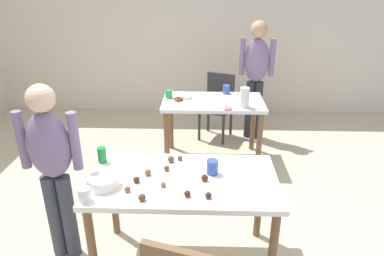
{
  "coord_description": "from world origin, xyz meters",
  "views": [
    {
      "loc": [
        0.14,
        -2.35,
        2.07
      ],
      "look_at": [
        0.06,
        0.34,
        0.9
      ],
      "focal_mm": 32.84,
      "sensor_mm": 36.0,
      "label": 1
    }
  ],
  "objects_px": {
    "soda_can": "(102,155)",
    "pitcher_far": "(245,97)",
    "mixing_bowl": "(104,182)",
    "person_adult_far": "(256,70)",
    "chair_far_table": "(218,102)",
    "person_girl_near": "(52,162)",
    "dining_table_near": "(184,190)",
    "dining_table_far": "(213,110)"
  },
  "relations": [
    {
      "from": "person_adult_far",
      "to": "dining_table_far",
      "type": "bearing_deg",
      "value": -130.78
    },
    {
      "from": "dining_table_far",
      "to": "chair_far_table",
      "type": "relative_size",
      "value": 1.34
    },
    {
      "from": "person_girl_near",
      "to": "mixing_bowl",
      "type": "height_order",
      "value": "person_girl_near"
    },
    {
      "from": "soda_can",
      "to": "person_girl_near",
      "type": "bearing_deg",
      "value": -151.15
    },
    {
      "from": "person_adult_far",
      "to": "soda_can",
      "type": "relative_size",
      "value": 12.86
    },
    {
      "from": "person_adult_far",
      "to": "person_girl_near",
      "type": "bearing_deg",
      "value": -127.32
    },
    {
      "from": "chair_far_table",
      "to": "mixing_bowl",
      "type": "xyz_separation_m",
      "value": [
        -0.87,
        -2.5,
        0.29
      ]
    },
    {
      "from": "person_girl_near",
      "to": "chair_far_table",
      "type": "bearing_deg",
      "value": 61.26
    },
    {
      "from": "dining_table_far",
      "to": "chair_far_table",
      "type": "height_order",
      "value": "chair_far_table"
    },
    {
      "from": "person_girl_near",
      "to": "mixing_bowl",
      "type": "distance_m",
      "value": 0.45
    },
    {
      "from": "dining_table_near",
      "to": "mixing_bowl",
      "type": "distance_m",
      "value": 0.57
    },
    {
      "from": "person_girl_near",
      "to": "person_adult_far",
      "type": "distance_m",
      "value": 2.91
    },
    {
      "from": "chair_far_table",
      "to": "mixing_bowl",
      "type": "bearing_deg",
      "value": -109.18
    },
    {
      "from": "person_girl_near",
      "to": "person_adult_far",
      "type": "height_order",
      "value": "person_adult_far"
    },
    {
      "from": "mixing_bowl",
      "to": "pitcher_far",
      "type": "xyz_separation_m",
      "value": [
        1.12,
        1.61,
        0.07
      ]
    },
    {
      "from": "chair_far_table",
      "to": "person_adult_far",
      "type": "distance_m",
      "value": 0.66
    },
    {
      "from": "dining_table_far",
      "to": "person_adult_far",
      "type": "xyz_separation_m",
      "value": [
        0.57,
        0.66,
        0.31
      ]
    },
    {
      "from": "person_girl_near",
      "to": "soda_can",
      "type": "distance_m",
      "value": 0.36
    },
    {
      "from": "dining_table_near",
      "to": "dining_table_far",
      "type": "xyz_separation_m",
      "value": [
        0.25,
        1.7,
        -0.02
      ]
    },
    {
      "from": "dining_table_near",
      "to": "chair_far_table",
      "type": "height_order",
      "value": "chair_far_table"
    },
    {
      "from": "dining_table_far",
      "to": "pitcher_far",
      "type": "distance_m",
      "value": 0.45
    },
    {
      "from": "chair_far_table",
      "to": "pitcher_far",
      "type": "bearing_deg",
      "value": -74.52
    },
    {
      "from": "chair_far_table",
      "to": "pitcher_far",
      "type": "height_order",
      "value": "pitcher_far"
    },
    {
      "from": "chair_far_table",
      "to": "dining_table_far",
      "type": "bearing_deg",
      "value": -97.21
    },
    {
      "from": "person_girl_near",
      "to": "soda_can",
      "type": "xyz_separation_m",
      "value": [
        0.31,
        0.17,
        -0.03
      ]
    },
    {
      "from": "dining_table_near",
      "to": "person_girl_near",
      "type": "distance_m",
      "value": 0.97
    },
    {
      "from": "person_girl_near",
      "to": "soda_can",
      "type": "relative_size",
      "value": 11.64
    },
    {
      "from": "dining_table_far",
      "to": "person_girl_near",
      "type": "xyz_separation_m",
      "value": [
        -1.2,
        -1.66,
        0.21
      ]
    },
    {
      "from": "mixing_bowl",
      "to": "soda_can",
      "type": "height_order",
      "value": "soda_can"
    },
    {
      "from": "chair_far_table",
      "to": "mixing_bowl",
      "type": "height_order",
      "value": "chair_far_table"
    },
    {
      "from": "dining_table_near",
      "to": "pitcher_far",
      "type": "bearing_deg",
      "value": 68.68
    },
    {
      "from": "pitcher_far",
      "to": "soda_can",
      "type": "bearing_deg",
      "value": -133.63
    },
    {
      "from": "person_adult_far",
      "to": "pitcher_far",
      "type": "xyz_separation_m",
      "value": [
        -0.23,
        -0.87,
        -0.09
      ]
    },
    {
      "from": "dining_table_near",
      "to": "pitcher_far",
      "type": "distance_m",
      "value": 1.61
    },
    {
      "from": "soda_can",
      "to": "chair_far_table",
      "type": "bearing_deg",
      "value": 65.89
    },
    {
      "from": "chair_far_table",
      "to": "pitcher_far",
      "type": "distance_m",
      "value": 0.99
    },
    {
      "from": "dining_table_far",
      "to": "soda_can",
      "type": "xyz_separation_m",
      "value": [
        -0.88,
        -1.48,
        0.17
      ]
    },
    {
      "from": "person_girl_near",
      "to": "person_adult_far",
      "type": "relative_size",
      "value": 0.91
    },
    {
      "from": "person_girl_near",
      "to": "pitcher_far",
      "type": "bearing_deg",
      "value": 43.44
    },
    {
      "from": "mixing_bowl",
      "to": "soda_can",
      "type": "distance_m",
      "value": 0.35
    },
    {
      "from": "soda_can",
      "to": "pitcher_far",
      "type": "distance_m",
      "value": 1.76
    },
    {
      "from": "chair_far_table",
      "to": "person_adult_far",
      "type": "relative_size",
      "value": 0.55
    }
  ]
}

